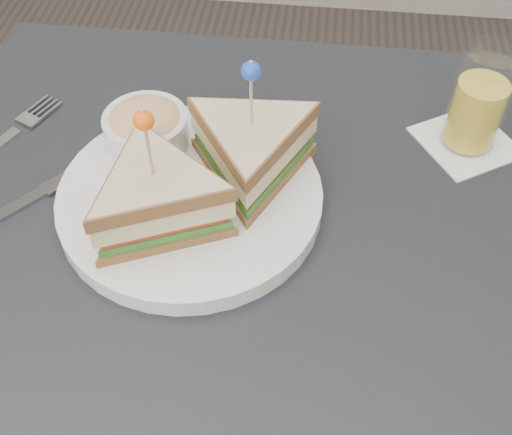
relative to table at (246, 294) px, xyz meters
name	(u,v)px	position (x,y,z in m)	size (l,w,h in m)	color
table	(246,294)	(0.00, 0.00, 0.00)	(0.80, 0.80, 0.75)	black
plate_meal	(196,174)	(-0.06, 0.07, 0.12)	(0.35, 0.33, 0.18)	white
cutlery_fork	(6,138)	(-0.32, 0.14, 0.08)	(0.10, 0.19, 0.01)	white
cutlery_knife	(51,187)	(-0.24, 0.07, 0.08)	(0.15, 0.17, 0.01)	#B3B6BE
drink_set	(478,105)	(0.25, 0.21, 0.14)	(0.15, 0.15, 0.13)	white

